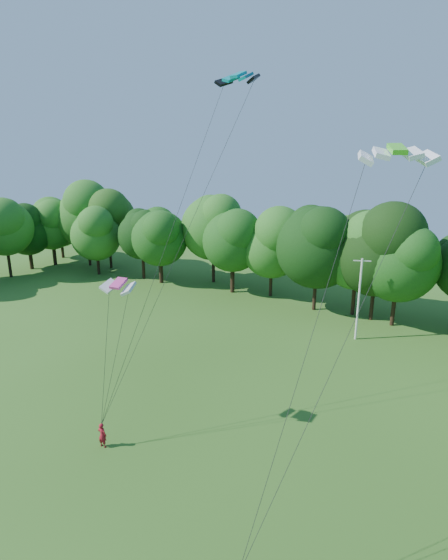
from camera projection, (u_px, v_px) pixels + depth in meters
The scene contains 8 objects.
ground at pixel (46, 559), 18.15m from camera, with size 160.00×160.00×0.00m, color #2C5216.
utility_pole at pixel (359, 299), 38.75m from camera, with size 1.42×0.66×7.54m.
kite_flyer_left at pixel (102, 435), 24.97m from camera, with size 0.56×0.37×1.53m, color maroon.
kite_teal at pixel (238, 75), 25.72m from camera, with size 2.62×1.23×0.55m.
kite_green at pixel (397, 149), 18.20m from camera, with size 3.40×2.51×0.51m.
kite_pink at pixel (118, 283), 24.32m from camera, with size 2.08×1.21×0.48m.
tree_back_west at pixel (107, 214), 62.81m from camera, with size 8.82×8.82×12.82m.
tree_back_center at pixel (378, 241), 42.29m from camera, with size 8.99×8.99×13.07m.
Camera 1 is at (13.75, -8.24, 16.22)m, focal length 28.00 mm.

